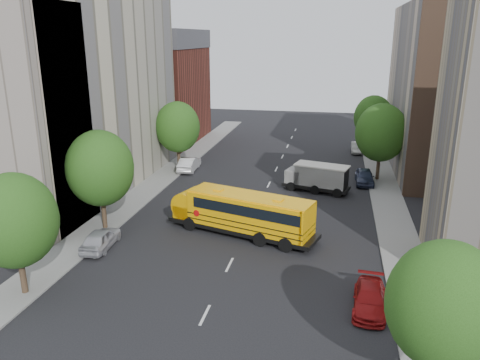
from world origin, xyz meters
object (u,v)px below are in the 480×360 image
(parked_car_3, at_px, (370,299))
(parked_car_4, at_px, (365,177))
(parked_car_0, at_px, (101,239))
(parked_car_5, at_px, (357,148))
(street_tree_1, at_px, (100,168))
(parked_car_1, at_px, (189,164))
(street_tree_0, at_px, (15,221))
(street_tree_2, at_px, (178,127))
(street_tree_4, at_px, (381,133))
(school_bus, at_px, (240,211))
(street_tree_3, at_px, (445,306))
(street_tree_5, at_px, (373,117))
(safari_truck, at_px, (317,177))

(parked_car_3, height_order, parked_car_4, parked_car_4)
(parked_car_0, height_order, parked_car_5, parked_car_0)
(street_tree_1, xyz_separation_m, parked_car_4, (20.60, 16.33, -4.19))
(parked_car_1, xyz_separation_m, parked_car_5, (18.83, 12.71, -0.13))
(street_tree_0, xyz_separation_m, parked_car_3, (19.80, 2.47, -4.00))
(parked_car_0, bearing_deg, parked_car_3, 163.17)
(street_tree_1, height_order, street_tree_2, street_tree_1)
(parked_car_3, bearing_deg, street_tree_4, 89.22)
(street_tree_0, height_order, street_tree_2, street_tree_2)
(street_tree_4, xyz_separation_m, school_bus, (-11.33, -16.85, -3.20))
(street_tree_0, height_order, parked_car_5, street_tree_0)
(street_tree_3, relative_size, street_tree_5, 0.95)
(street_tree_0, bearing_deg, street_tree_5, 61.19)
(street_tree_5, xyz_separation_m, parked_car_3, (-2.20, -37.53, -4.07))
(street_tree_0, height_order, street_tree_1, street_tree_1)
(parked_car_4, bearing_deg, street_tree_0, -129.24)
(street_tree_2, relative_size, parked_car_0, 1.80)
(parked_car_0, bearing_deg, parked_car_1, -94.00)
(street_tree_2, bearing_deg, street_tree_5, 28.61)
(parked_car_4, bearing_deg, parked_car_1, 175.46)
(parked_car_0, bearing_deg, street_tree_4, -137.99)
(safari_truck, bearing_deg, parked_car_0, -117.17)
(street_tree_0, distance_m, parked_car_0, 7.85)
(street_tree_3, bearing_deg, street_tree_4, 90.00)
(street_tree_1, height_order, parked_car_4, street_tree_1)
(street_tree_3, xyz_separation_m, school_bus, (-11.33, 15.15, -2.58))
(street_tree_3, relative_size, school_bus, 0.59)
(parked_car_0, distance_m, parked_car_5, 38.43)
(street_tree_5, bearing_deg, street_tree_0, -118.81)
(street_tree_0, relative_size, parked_car_3, 1.69)
(street_tree_2, height_order, parked_car_3, street_tree_2)
(street_tree_0, distance_m, street_tree_2, 28.00)
(street_tree_2, xyz_separation_m, school_bus, (10.67, -16.85, -2.96))
(school_bus, bearing_deg, parked_car_1, 136.27)
(street_tree_0, bearing_deg, school_bus, 46.26)
(street_tree_4, bearing_deg, parked_car_5, 98.30)
(street_tree_1, bearing_deg, street_tree_2, 90.00)
(street_tree_2, bearing_deg, parked_car_1, -21.38)
(street_tree_1, distance_m, street_tree_4, 28.43)
(parked_car_1, relative_size, parked_car_3, 1.08)
(street_tree_1, distance_m, street_tree_5, 37.20)
(street_tree_0, relative_size, safari_truck, 1.11)
(street_tree_2, distance_m, parked_car_5, 23.97)
(street_tree_2, height_order, parked_car_5, street_tree_2)
(street_tree_1, distance_m, parked_car_4, 26.62)
(parked_car_0, relative_size, parked_car_3, 0.97)
(street_tree_4, bearing_deg, parked_car_3, -94.92)
(street_tree_0, bearing_deg, parked_car_3, 7.10)
(street_tree_3, height_order, safari_truck, street_tree_3)
(parked_car_0, height_order, parked_car_4, parked_car_4)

